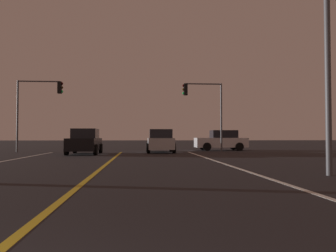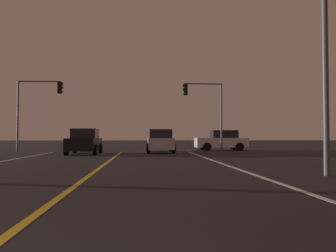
{
  "view_description": "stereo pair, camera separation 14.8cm",
  "coord_description": "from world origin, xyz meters",
  "px_view_note": "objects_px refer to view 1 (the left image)",
  "views": [
    {
      "loc": [
        1.46,
        -1.41,
        1.19
      ],
      "look_at": [
        3.54,
        24.52,
        1.98
      ],
      "focal_mm": 36.26,
      "sensor_mm": 36.0,
      "label": 1
    },
    {
      "loc": [
        1.61,
        -1.41,
        1.19
      ],
      "look_at": [
        3.54,
        24.52,
        1.98
      ],
      "focal_mm": 36.26,
      "sensor_mm": 36.0,
      "label": 2
    }
  ],
  "objects_px": {
    "car_oncoming": "(85,142)",
    "car_ahead_far": "(160,141)",
    "traffic_light_near_left": "(40,99)",
    "street_lamp_right_near": "(305,23)",
    "traffic_light_near_right": "(203,101)",
    "car_crossing_side": "(221,141)"
  },
  "relations": [
    {
      "from": "car_oncoming",
      "to": "car_crossing_side",
      "type": "bearing_deg",
      "value": 115.9
    },
    {
      "from": "car_crossing_side",
      "to": "traffic_light_near_left",
      "type": "bearing_deg",
      "value": 8.45
    },
    {
      "from": "traffic_light_near_right",
      "to": "traffic_light_near_left",
      "type": "xyz_separation_m",
      "value": [
        -12.4,
        -0.0,
        0.04
      ]
    },
    {
      "from": "traffic_light_near_left",
      "to": "car_crossing_side",
      "type": "bearing_deg",
      "value": 8.45
    },
    {
      "from": "car_ahead_far",
      "to": "car_oncoming",
      "type": "bearing_deg",
      "value": 110.82
    },
    {
      "from": "traffic_light_near_right",
      "to": "street_lamp_right_near",
      "type": "relative_size",
      "value": 0.75
    },
    {
      "from": "traffic_light_near_left",
      "to": "street_lamp_right_near",
      "type": "height_order",
      "value": "street_lamp_right_near"
    },
    {
      "from": "traffic_light_near_left",
      "to": "street_lamp_right_near",
      "type": "bearing_deg",
      "value": -52.22
    },
    {
      "from": "street_lamp_right_near",
      "to": "traffic_light_near_right",
      "type": "bearing_deg",
      "value": -89.37
    },
    {
      "from": "car_ahead_far",
      "to": "traffic_light_near_left",
      "type": "xyz_separation_m",
      "value": [
        -9.03,
        1.01,
        3.19
      ]
    },
    {
      "from": "car_crossing_side",
      "to": "street_lamp_right_near",
      "type": "distance_m",
      "value": 18.85
    },
    {
      "from": "car_oncoming",
      "to": "car_ahead_far",
      "type": "xyz_separation_m",
      "value": [
        5.18,
        1.97,
        0.0
      ]
    },
    {
      "from": "car_ahead_far",
      "to": "traffic_light_near_left",
      "type": "relative_size",
      "value": 0.8
    },
    {
      "from": "car_crossing_side",
      "to": "traffic_light_near_left",
      "type": "distance_m",
      "value": 14.9
    },
    {
      "from": "car_crossing_side",
      "to": "traffic_light_near_right",
      "type": "distance_m",
      "value": 4.3
    },
    {
      "from": "car_oncoming",
      "to": "street_lamp_right_near",
      "type": "height_order",
      "value": "street_lamp_right_near"
    },
    {
      "from": "street_lamp_right_near",
      "to": "car_oncoming",
      "type": "bearing_deg",
      "value": -56.62
    },
    {
      "from": "street_lamp_right_near",
      "to": "traffic_light_near_left",
      "type": "bearing_deg",
      "value": -52.22
    },
    {
      "from": "car_oncoming",
      "to": "car_ahead_far",
      "type": "bearing_deg",
      "value": 110.82
    },
    {
      "from": "car_oncoming",
      "to": "car_ahead_far",
      "type": "distance_m",
      "value": 5.54
    },
    {
      "from": "car_crossing_side",
      "to": "car_ahead_far",
      "type": "relative_size",
      "value": 1.0
    },
    {
      "from": "traffic_light_near_left",
      "to": "street_lamp_right_near",
      "type": "xyz_separation_m",
      "value": [
        12.58,
        -16.23,
        0.62
      ]
    }
  ]
}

